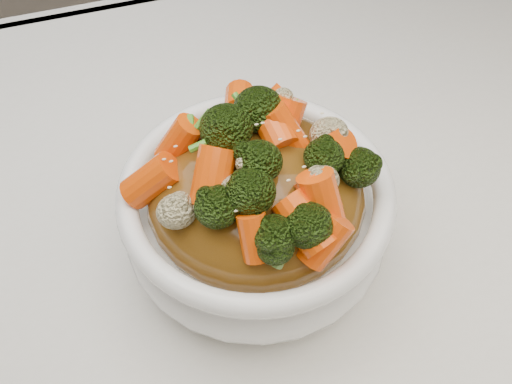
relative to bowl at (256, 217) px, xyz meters
name	(u,v)px	position (x,y,z in m)	size (l,w,h in m)	color
tablecloth	(304,273)	(0.03, -0.03, -0.06)	(1.20, 0.80, 0.04)	white
bowl	(256,217)	(0.00, 0.00, 0.00)	(0.20, 0.20, 0.08)	white
sauce_base	(256,194)	(0.00, 0.00, 0.03)	(0.16, 0.16, 0.09)	brown
carrots	(256,139)	(0.00, 0.00, 0.09)	(0.16, 0.16, 0.05)	#FF5208
broccoli	(256,140)	(0.00, 0.00, 0.08)	(0.16, 0.16, 0.04)	black
cauliflower	(256,142)	(0.00, 0.00, 0.08)	(0.16, 0.16, 0.03)	beige
scallions	(256,138)	(0.00, 0.00, 0.09)	(0.12, 0.12, 0.02)	#438F21
sesame_seeds	(256,138)	(0.00, 0.00, 0.09)	(0.14, 0.14, 0.01)	beige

